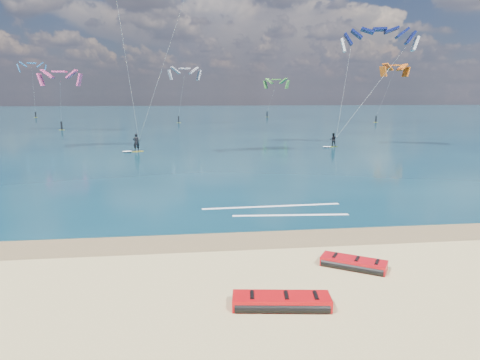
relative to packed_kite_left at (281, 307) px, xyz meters
name	(u,v)px	position (x,y,z in m)	size (l,w,h in m)	color
ground	(204,142)	(-0.63, 42.84, 0.00)	(320.00, 320.00, 0.00)	tan
wet_sand_strip	(237,240)	(-0.63, 5.84, 0.00)	(320.00, 2.40, 0.01)	olive
sea	(196,116)	(-0.63, 106.84, 0.02)	(320.00, 200.00, 0.04)	#0B2B3D
packed_kite_left	(281,307)	(0.00, 0.00, 0.00)	(3.02, 1.15, 0.42)	red
packed_kite_mid	(353,268)	(3.14, 2.49, 0.00)	(2.44, 1.08, 0.39)	red
kitesurfer_main	(143,53)	(-6.64, 31.53, 9.77)	(9.81, 8.01, 18.86)	yellow
kitesurfer_far	(359,77)	(16.07, 34.95, 7.80)	(10.81, 4.36, 14.31)	#93BE1C
shoreline_foam	(280,210)	(2.12, 10.15, 0.05)	(7.58, 2.39, 0.01)	white
distant_kites	(188,96)	(-2.58, 81.72, 5.53)	(84.46, 42.92, 13.21)	#428F34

